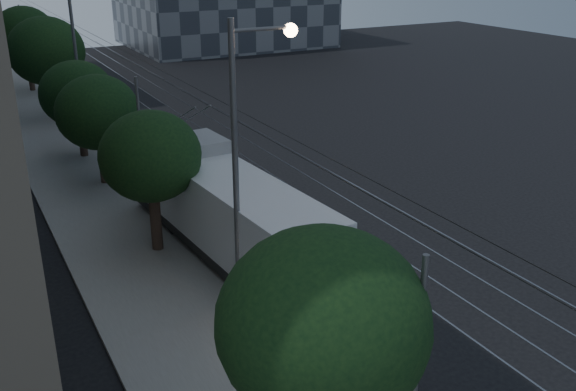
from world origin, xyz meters
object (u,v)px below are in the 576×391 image
Objects in this scene: pickup_silver at (185,165)px; streetlamp_near at (246,140)px; car_white_d at (94,92)px; car_white_b at (130,123)px; trolleybus at (224,210)px; car_white_c at (92,102)px; car_white_a at (144,135)px; streetlamp_far at (81,42)px.

streetlamp_near is at bearing -102.40° from pickup_silver.
car_white_b is at bearing -99.13° from car_white_d.
pickup_silver is at bearing 76.53° from trolleybus.
car_white_c reaches higher than car_white_d.
car_white_c is (-0.95, 9.79, 0.09)m from car_white_a.
car_white_d reaches higher than car_white_b.
car_white_d is 11.50m from streetlamp_far.
car_white_a is 13.30m from car_white_d.
car_white_b is (0.00, 3.08, 0.04)m from car_white_a.
car_white_b is (0.00, 10.48, -0.24)m from pickup_silver.
car_white_d is (0.00, 20.70, -0.22)m from pickup_silver.
streetlamp_far reaches higher than car_white_d.
trolleybus reaches higher than car_white_d.
streetlamp_near is (-2.09, -32.95, 5.11)m from car_white_d.
streetlamp_far is at bearing 110.47° from car_white_a.
car_white_c is at bearing 84.89° from trolleybus.
trolleybus is 3.09× the size of car_white_c.
car_white_c is (0.45, 25.68, -1.12)m from trolleybus.
trolleybus is at bearing -93.03° from car_white_b.
streetlamp_near is (-2.09, -19.66, 5.16)m from car_white_a.
pickup_silver is 1.63× the size of car_white_d.
pickup_silver is 12.15m from streetlamp_far.
car_white_a is 0.37× the size of streetlamp_far.
pickup_silver is 17.22m from car_white_c.
pickup_silver reaches higher than car_white_d.
pickup_silver is 1.42× the size of car_white_b.
car_white_d is at bearing 74.80° from car_white_a.
trolleybus is 1.35× the size of streetlamp_far.
car_white_d is at bearing 57.21° from car_white_c.
car_white_b is 5.83m from streetlamp_far.
trolleybus is 19.05m from car_white_b.
car_white_d is (1.40, 29.18, -1.15)m from trolleybus.
streetlamp_near is at bearing -109.87° from car_white_c.
pickup_silver is at bearing -104.49° from car_white_c.
trolleybus is 19.72m from streetlamp_far.
trolleybus is 29.24m from car_white_d.
car_white_b is 0.48× the size of streetlamp_near.
car_white_d is at bearing 86.37° from streetlamp_near.
streetlamp_near reaches higher than trolleybus.
car_white_b is (1.40, 18.96, -1.17)m from trolleybus.
car_white_d is (0.00, 10.22, 0.01)m from car_white_b.
car_white_b is 1.06× the size of car_white_c.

